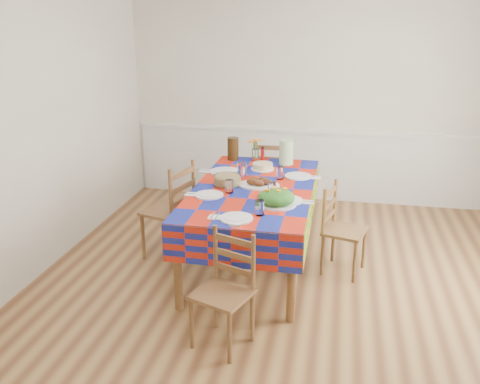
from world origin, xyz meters
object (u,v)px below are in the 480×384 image
(tea_pitcher, at_px, (233,149))
(chair_right, at_px, (341,230))
(green_pitcher, at_px, (286,152))
(chair_left, at_px, (172,211))
(meat_platter, at_px, (259,183))
(dining_table, at_px, (254,195))
(chair_far, at_px, (272,178))
(chair_near, at_px, (225,291))

(tea_pitcher, distance_m, chair_right, 1.56)
(green_pitcher, relative_size, chair_left, 0.26)
(tea_pitcher, bearing_deg, chair_right, -35.72)
(meat_platter, height_order, green_pitcher, green_pitcher)
(dining_table, xyz_separation_m, chair_far, (0.00, 1.27, -0.22))
(chair_near, relative_size, chair_left, 0.87)
(dining_table, distance_m, chair_near, 1.31)
(green_pitcher, distance_m, chair_right, 1.13)
(green_pitcher, height_order, chair_left, green_pitcher)
(tea_pitcher, relative_size, chair_right, 0.29)
(green_pitcher, distance_m, chair_near, 2.16)
(meat_platter, xyz_separation_m, green_pitcher, (0.16, 0.79, 0.10))
(meat_platter, distance_m, chair_far, 1.30)
(meat_platter, xyz_separation_m, tea_pitcher, (-0.42, 0.85, 0.09))
(chair_near, distance_m, chair_right, 1.52)
(green_pitcher, bearing_deg, chair_near, -95.20)
(chair_near, bearing_deg, meat_platter, 109.35)
(meat_platter, xyz_separation_m, chair_near, (-0.03, -1.30, -0.40))
(chair_far, height_order, chair_right, chair_far)
(chair_right, bearing_deg, chair_far, 49.03)
(meat_platter, relative_size, chair_left, 0.39)
(chair_near, bearing_deg, chair_right, 78.74)
(chair_far, distance_m, chair_right, 1.50)
(dining_table, distance_m, chair_far, 1.29)
(chair_near, bearing_deg, chair_far, 110.80)
(meat_platter, xyz_separation_m, chair_left, (-0.85, -0.04, -0.33))
(chair_far, bearing_deg, chair_near, 89.82)
(chair_near, height_order, chair_right, chair_near)
(tea_pitcher, xyz_separation_m, chair_far, (0.38, 0.40, -0.43))
(dining_table, distance_m, tea_pitcher, 0.98)
(chair_far, xyz_separation_m, chair_right, (0.81, -1.26, -0.06))
(chair_far, distance_m, chair_left, 1.52)
(green_pitcher, bearing_deg, dining_table, -104.10)
(dining_table, distance_m, green_pitcher, 0.87)
(meat_platter, distance_m, chair_near, 1.36)
(dining_table, height_order, chair_left, chair_left)
(meat_platter, bearing_deg, chair_right, -0.84)
(tea_pitcher, relative_size, chair_near, 0.29)
(dining_table, relative_size, tea_pitcher, 8.23)
(dining_table, xyz_separation_m, chair_left, (-0.81, -0.01, -0.22))
(chair_far, bearing_deg, dining_table, 89.51)
(tea_pitcher, xyz_separation_m, chair_left, (-0.42, -0.89, -0.43))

